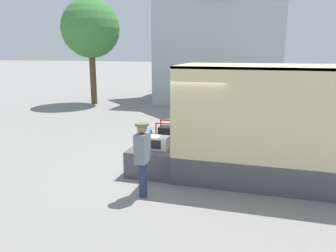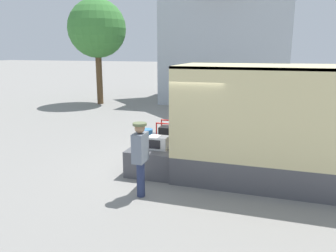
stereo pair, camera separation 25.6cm
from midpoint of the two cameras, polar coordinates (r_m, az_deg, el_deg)
ground_plane at (r=9.11m, az=1.49°, el=-7.44°), size 160.00×160.00×0.00m
tailgate_deck at (r=9.16m, az=-2.27°, el=-5.05°), size 1.24×2.17×0.68m
microwave at (r=8.49m, az=-2.50°, el=-2.93°), size 0.51×0.38×0.33m
portable_generator at (r=9.29m, az=-0.82°, el=-1.26°), size 0.57×0.47×0.55m
orange_bucket at (r=9.20m, az=-4.62°, el=-1.64°), size 0.34×0.34×0.35m
worker_person at (r=7.14m, az=-5.50°, el=-4.60°), size 0.30×0.44×1.68m
house_backdrop at (r=22.01m, az=9.22°, el=17.05°), size 7.66×7.24×9.37m
street_tree at (r=20.23m, az=-13.70°, el=16.12°), size 3.37×3.37×6.10m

